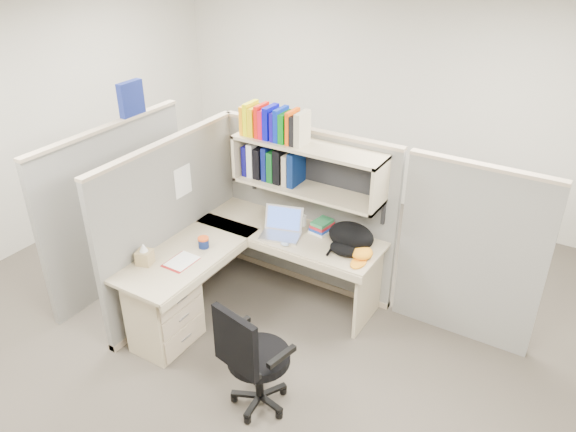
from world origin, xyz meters
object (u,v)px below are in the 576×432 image
Objects in this scene: snack_canister at (204,242)px; task_chair at (255,373)px; laptop at (280,224)px; backpack at (348,239)px; desk at (198,291)px.

task_chair reaches higher than snack_canister.
backpack is at bearing -7.60° from laptop.
backpack is 0.42× the size of task_chair.
laptop is 0.70m from snack_canister.
laptop is at bearing 113.85° from task_chair.
desk is 17.77× the size of snack_canister.
task_chair is at bearing -84.94° from backpack.
task_chair is (0.91, -0.48, -0.09)m from desk.
task_chair is (1.01, -0.71, -0.43)m from snack_canister.
backpack is (1.00, 0.84, 0.41)m from desk.
backpack is at bearing 28.65° from snack_canister.
backpack is (0.63, 0.10, -0.01)m from laptop.
laptop is 3.59× the size of snack_canister.
desk is 0.43m from snack_canister.
laptop reaches higher than snack_canister.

